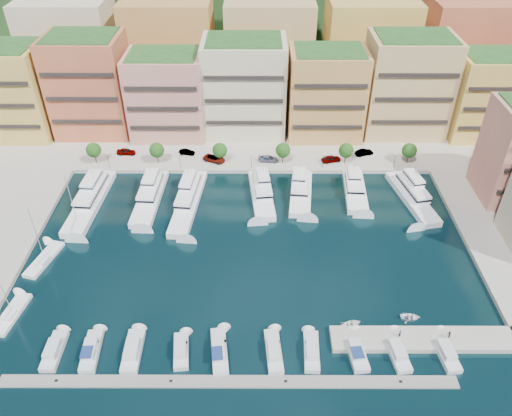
# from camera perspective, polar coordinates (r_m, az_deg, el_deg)

# --- Properties ---
(ground) EXTENTS (400.00, 400.00, 0.00)m
(ground) POSITION_cam_1_polar(r_m,az_deg,el_deg) (102.65, -0.71, -5.22)
(ground) COLOR black
(ground) RESTS_ON ground
(north_quay) EXTENTS (220.00, 64.00, 2.00)m
(north_quay) POSITION_cam_1_polar(r_m,az_deg,el_deg) (154.28, -0.41, 10.45)
(north_quay) COLOR #9E998E
(north_quay) RESTS_ON ground
(hillside) EXTENTS (240.00, 40.00, 58.00)m
(hillside) POSITION_cam_1_polar(r_m,az_deg,el_deg) (198.38, -0.29, 16.66)
(hillside) COLOR #193716
(hillside) RESTS_ON ground
(south_pontoon) EXTENTS (72.00, 2.20, 0.35)m
(south_pontoon) POSITION_cam_1_polar(r_m,az_deg,el_deg) (83.04, -3.18, -19.27)
(south_pontoon) COLOR gray
(south_pontoon) RESTS_ON ground
(finger_pier) EXTENTS (32.00, 5.00, 2.00)m
(finger_pier) POSITION_cam_1_polar(r_m,az_deg,el_deg) (92.13, 18.73, -14.22)
(finger_pier) COLOR #9E998E
(finger_pier) RESTS_ON ground
(apartment_0) EXTENTS (22.00, 16.50, 24.80)m
(apartment_0) POSITION_cam_1_polar(r_m,az_deg,el_deg) (153.38, -26.56, 11.85)
(apartment_0) COLOR #E0B652
(apartment_0) RESTS_ON north_quay
(apartment_1) EXTENTS (20.00, 16.50, 26.80)m
(apartment_1) POSITION_cam_1_polar(r_m,az_deg,el_deg) (146.42, -18.45, 13.21)
(apartment_1) COLOR #C86D42
(apartment_1) RESTS_ON north_quay
(apartment_2) EXTENTS (20.00, 15.50, 22.80)m
(apartment_2) POSITION_cam_1_polar(r_m,az_deg,el_deg) (140.30, -10.15, 12.61)
(apartment_2) COLOR tan
(apartment_2) RESTS_ON north_quay
(apartment_3) EXTENTS (22.00, 16.50, 25.80)m
(apartment_3) POSITION_cam_1_polar(r_m,az_deg,el_deg) (139.41, -1.32, 13.69)
(apartment_3) COLOR beige
(apartment_3) RESTS_ON north_quay
(apartment_4) EXTENTS (20.00, 15.50, 23.80)m
(apartment_4) POSITION_cam_1_polar(r_m,az_deg,el_deg) (139.18, 8.00, 12.85)
(apartment_4) COLOR #B57D43
(apartment_4) RESTS_ON north_quay
(apartment_5) EXTENTS (22.00, 16.50, 26.80)m
(apartment_5) POSITION_cam_1_polar(r_m,az_deg,el_deg) (144.95, 16.85, 13.29)
(apartment_5) COLOR tan
(apartment_5) RESTS_ON north_quay
(apartment_6) EXTENTS (20.00, 15.50, 22.80)m
(apartment_6) POSITION_cam_1_polar(r_m,az_deg,el_deg) (151.63, 25.04, 11.59)
(apartment_6) COLOR #E0B652
(apartment_6) RESTS_ON north_quay
(backblock_0) EXTENTS (26.00, 18.00, 30.00)m
(backblock_0) POSITION_cam_1_polar(r_m,az_deg,el_deg) (168.80, -20.27, 16.55)
(backblock_0) COLOR beige
(backblock_0) RESTS_ON north_quay
(backblock_1) EXTENTS (26.00, 18.00, 30.00)m
(backblock_1) POSITION_cam_1_polar(r_m,az_deg,el_deg) (161.26, -9.74, 17.33)
(backblock_1) COLOR #B57D43
(backblock_1) RESTS_ON north_quay
(backblock_2) EXTENTS (26.00, 18.00, 30.00)m
(backblock_2) POSITION_cam_1_polar(r_m,az_deg,el_deg) (159.11, 1.49, 17.55)
(backblock_2) COLOR tan
(backblock_2) RESTS_ON north_quay
(backblock_3) EXTENTS (26.00, 18.00, 30.00)m
(backblock_3) POSITION_cam_1_polar(r_m,az_deg,el_deg) (162.57, 12.62, 17.14)
(backblock_3) COLOR #E0B652
(backblock_3) RESTS_ON north_quay
(backblock_4) EXTENTS (26.00, 18.00, 30.00)m
(backblock_4) POSITION_cam_1_polar(r_m,az_deg,el_deg) (171.29, 22.88, 16.23)
(backblock_4) COLOR #C86D42
(backblock_4) RESTS_ON north_quay
(tree_0) EXTENTS (3.80, 3.80, 5.65)m
(tree_0) POSITION_cam_1_polar(r_m,az_deg,el_deg) (133.55, -18.07, 6.31)
(tree_0) COLOR #473323
(tree_0) RESTS_ON north_quay
(tree_1) EXTENTS (3.80, 3.80, 5.65)m
(tree_1) POSITION_cam_1_polar(r_m,az_deg,el_deg) (129.48, -11.28, 6.50)
(tree_1) COLOR #473323
(tree_1) RESTS_ON north_quay
(tree_2) EXTENTS (3.80, 3.80, 5.65)m
(tree_2) POSITION_cam_1_polar(r_m,az_deg,el_deg) (127.30, -4.16, 6.60)
(tree_2) COLOR #473323
(tree_2) RESTS_ON north_quay
(tree_3) EXTENTS (3.80, 3.80, 5.65)m
(tree_3) POSITION_cam_1_polar(r_m,az_deg,el_deg) (127.12, 3.10, 6.59)
(tree_3) COLOR #473323
(tree_3) RESTS_ON north_quay
(tree_4) EXTENTS (3.80, 3.80, 5.65)m
(tree_4) POSITION_cam_1_polar(r_m,az_deg,el_deg) (128.93, 10.27, 6.49)
(tree_4) COLOR #473323
(tree_4) RESTS_ON north_quay
(tree_5) EXTENTS (3.80, 3.80, 5.65)m
(tree_5) POSITION_cam_1_polar(r_m,az_deg,el_deg) (132.66, 17.13, 6.29)
(tree_5) COLOR #473323
(tree_5) RESTS_ON north_quay
(lamppost_0) EXTENTS (0.30, 0.30, 4.20)m
(lamppost_0) POSITION_cam_1_polar(r_m,az_deg,el_deg) (130.92, -16.57, 5.50)
(lamppost_0) COLOR black
(lamppost_0) RESTS_ON north_quay
(lamppost_1) EXTENTS (0.30, 0.30, 4.20)m
(lamppost_1) POSITION_cam_1_polar(r_m,az_deg,el_deg) (126.95, -8.73, 5.66)
(lamppost_1) COLOR black
(lamppost_1) RESTS_ON north_quay
(lamppost_2) EXTENTS (0.30, 0.30, 4.20)m
(lamppost_2) POSITION_cam_1_polar(r_m,az_deg,el_deg) (125.45, -0.54, 5.72)
(lamppost_2) COLOR black
(lamppost_2) RESTS_ON north_quay
(lamppost_3) EXTENTS (0.30, 0.30, 4.20)m
(lamppost_3) POSITION_cam_1_polar(r_m,az_deg,el_deg) (126.53, 7.68, 5.65)
(lamppost_3) COLOR black
(lamppost_3) RESTS_ON north_quay
(lamppost_4) EXTENTS (0.30, 0.30, 4.20)m
(lamppost_4) POSITION_cam_1_polar(r_m,az_deg,el_deg) (130.11, 15.60, 5.48)
(lamppost_4) COLOR black
(lamppost_4) RESTS_ON north_quay
(yacht_0) EXTENTS (6.57, 24.95, 7.30)m
(yacht_0) POSITION_cam_1_polar(r_m,az_deg,el_deg) (121.93, -18.35, 1.10)
(yacht_0) COLOR white
(yacht_0) RESTS_ON ground
(yacht_1) EXTENTS (5.82, 21.71, 7.30)m
(yacht_1) POSITION_cam_1_polar(r_m,az_deg,el_deg) (119.49, -11.99, 1.47)
(yacht_1) COLOR white
(yacht_1) RESTS_ON ground
(yacht_2) EXTENTS (6.77, 25.10, 7.30)m
(yacht_2) POSITION_cam_1_polar(r_m,az_deg,el_deg) (116.68, -7.69, 1.11)
(yacht_2) COLOR white
(yacht_2) RESTS_ON ground
(yacht_3) EXTENTS (6.50, 19.30, 7.30)m
(yacht_3) POSITION_cam_1_polar(r_m,az_deg,el_deg) (117.79, 0.62, 1.88)
(yacht_3) COLOR white
(yacht_3) RESTS_ON ground
(yacht_4) EXTENTS (6.64, 18.09, 7.30)m
(yacht_4) POSITION_cam_1_polar(r_m,az_deg,el_deg) (118.73, 5.14, 1.96)
(yacht_4) COLOR white
(yacht_4) RESTS_ON ground
(yacht_5) EXTENTS (5.81, 16.53, 7.30)m
(yacht_5) POSITION_cam_1_polar(r_m,az_deg,el_deg) (121.04, 11.23, 2.16)
(yacht_5) COLOR white
(yacht_5) RESTS_ON ground
(yacht_6) EXTENTS (8.47, 21.44, 7.30)m
(yacht_6) POSITION_cam_1_polar(r_m,az_deg,el_deg) (122.49, 17.35, 1.51)
(yacht_6) COLOR white
(yacht_6) RESTS_ON ground
(cruiser_0) EXTENTS (2.66, 7.89, 2.55)m
(cruiser_0) POSITION_cam_1_polar(r_m,az_deg,el_deg) (91.93, -22.07, -14.91)
(cruiser_0) COLOR silver
(cruiser_0) RESTS_ON ground
(cruiser_1) EXTENTS (3.10, 8.32, 2.66)m
(cruiser_1) POSITION_cam_1_polar(r_m,az_deg,el_deg) (89.84, -18.31, -15.27)
(cruiser_1) COLOR silver
(cruiser_1) RESTS_ON ground
(cruiser_2) EXTENTS (2.98, 8.47, 2.55)m
(cruiser_2) POSITION_cam_1_polar(r_m,az_deg,el_deg) (88.02, -13.89, -15.61)
(cruiser_2) COLOR silver
(cruiser_2) RESTS_ON ground
(cruiser_3) EXTENTS (3.19, 7.35, 2.55)m
(cruiser_3) POSITION_cam_1_polar(r_m,az_deg,el_deg) (86.52, -8.56, -15.89)
(cruiser_3) COLOR silver
(cruiser_3) RESTS_ON ground
(cruiser_4) EXTENTS (3.59, 9.30, 2.66)m
(cruiser_4) POSITION_cam_1_polar(r_m,az_deg,el_deg) (85.79, -4.21, -16.04)
(cruiser_4) COLOR silver
(cruiser_4) RESTS_ON ground
(cruiser_5) EXTENTS (3.16, 8.75, 2.55)m
(cruiser_5) POSITION_cam_1_polar(r_m,az_deg,el_deg) (85.64, 2.03, -16.08)
(cruiser_5) COLOR silver
(cruiser_5) RESTS_ON ground
(cruiser_6) EXTENTS (2.86, 8.06, 2.55)m
(cruiser_6) POSITION_cam_1_polar(r_m,az_deg,el_deg) (86.07, 6.37, -16.00)
(cruiser_6) COLOR silver
(cruiser_6) RESTS_ON ground
(cruiser_7) EXTENTS (3.50, 8.12, 2.66)m
(cruiser_7) POSITION_cam_1_polar(r_m,az_deg,el_deg) (87.13, 11.37, -15.81)
(cruiser_7) COLOR silver
(cruiser_7) RESTS_ON ground
(cruiser_8) EXTENTS (3.57, 8.37, 2.55)m
(cruiser_8) POSITION_cam_1_polar(r_m,az_deg,el_deg) (88.66, 15.79, -15.54)
(cruiser_8) COLOR silver
(cruiser_8) RESTS_ON ground
(cruiser_9) EXTENTS (3.41, 8.29, 2.55)m
(cruiser_9) POSITION_cam_1_polar(r_m,az_deg,el_deg) (91.07, 20.81, -15.13)
(cruiser_9) COLOR silver
(cruiser_9) RESTS_ON ground
(sailboat_1) EXTENTS (5.33, 10.97, 13.20)m
(sailboat_1) POSITION_cam_1_polar(r_m,az_deg,el_deg) (109.41, -23.05, -5.49)
(sailboat_1) COLOR white
(sailboat_1) RESTS_ON ground
(sailboat_0) EXTENTS (4.21, 9.91, 13.20)m
(sailboat_0) POSITION_cam_1_polar(r_m,az_deg,el_deg) (100.79, -26.16, -10.89)
(sailboat_0) COLOR white
(sailboat_0) RESTS_ON ground
(sailboat_2) EXTENTS (3.32, 9.69, 13.20)m
(sailboat_2) POSITION_cam_1_polar(r_m,az_deg,el_deg) (116.06, -19.78, -1.84)
(sailboat_2) COLOR white
(sailboat_2) RESTS_ON ground
(tender_0) EXTENTS (4.67, 4.11, 0.80)m
(tender_0) POSITION_cam_1_polar(r_m,az_deg,el_deg) (90.75, 10.82, -13.00)
(tender_0) COLOR white
(tender_0) RESTS_ON ground
(tender_2) EXTENTS (3.63, 2.65, 0.73)m
(tender_2) POSITION_cam_1_polar(r_m,az_deg,el_deg) (94.46, 17.23, -11.84)
(tender_2) COLOR white
(tender_2) RESTS_ON ground
(car_0) EXTENTS (4.93, 2.14, 1.66)m
(car_0) POSITION_cam_1_polar(r_m,az_deg,el_deg) (136.53, -14.62, 6.26)
(car_0) COLOR gray
(car_0) RESTS_ON north_quay
(car_1) EXTENTS (4.35, 2.14, 1.37)m
(car_1) POSITION_cam_1_polar(r_m,az_deg,el_deg) (133.43, -7.92, 6.34)
(car_1) COLOR gray
(car_1) RESTS_ON north_quay
(car_2) EXTENTS (6.23, 4.73, 1.57)m
(car_2) POSITION_cam_1_polar(r_m,az_deg,el_deg) (129.62, -4.80, 5.64)
(car_2) COLOR gray
(car_2) RESTS_ON north_quay
(car_3) EXTENTS (5.32, 2.61, 1.49)m
(car_3) POSITION_cam_1_polar(r_m,az_deg,el_deg) (129.19, 1.43, 5.63)
(car_3) COLOR gray
(car_3) RESTS_ON north_quay
(car_4) EXTENTS (5.34, 3.34, 1.70)m
(car_4) POSITION_cam_1_polar(r_m,az_deg,el_deg) (130.47, 8.58, 5.59)
(car_4) COLOR gray
(car_4) RESTS_ON north_quay
(car_5) EXTENTS (5.13, 3.10, 1.60)m
(car_5) POSITION_cam_1_polar(r_m,az_deg,el_deg) (134.89, 12.25, 6.23)
(car_5) COLOR gray
(car_5) RESTS_ON north_quay
(person_0) EXTENTS (0.47, 0.64, 1.60)m
(person_0) POSITION_cam_1_polar(r_m,az_deg,el_deg) (89.60, 16.12, -13.61)
(person_0) COLOR #25354A
(person_0) RESTS_ON finger_pier
(person_1) EXTENTS (1.00, 1.00, 1.64)m
(person_1) POSITION_cam_1_polar(r_m,az_deg,el_deg) (91.89, 21.16, -13.39)
(person_1) COLOR #47302A
(person_1) RESTS_ON finger_pier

